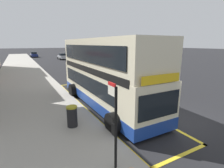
{
  "coord_description": "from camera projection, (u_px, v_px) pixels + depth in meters",
  "views": [
    {
      "loc": [
        -7.41,
        -5.95,
        4.1
      ],
      "look_at": [
        -2.25,
        3.45,
        1.55
      ],
      "focal_mm": 27.48,
      "sensor_mm": 36.0,
      "label": 1
    }
  ],
  "objects": [
    {
      "name": "double_decker_bus",
      "position": [
        104.0,
        75.0,
        11.38
      ],
      "size": [
        3.24,
        10.34,
        4.4
      ],
      "color": "beige",
      "rests_on": "ground"
    },
    {
      "name": "parked_car_silver_far",
      "position": [
        63.0,
        56.0,
        44.51
      ],
      "size": [
        2.09,
        4.2,
        1.62
      ],
      "rotation": [
        0.0,
        0.0,
        0.02
      ],
      "color": "#B2B5BA",
      "rests_on": "ground"
    },
    {
      "name": "bus_stop_sign",
      "position": [
        115.0,
        120.0,
        5.3
      ],
      "size": [
        0.09,
        0.51,
        2.8
      ],
      "color": "black",
      "rests_on": "pavement_near"
    },
    {
      "name": "ground_plane",
      "position": [
        57.0,
        63.0,
        36.78
      ],
      "size": [
        260.0,
        260.0,
        0.0
      ],
      "primitive_type": "plane",
      "color": "black"
    },
    {
      "name": "bus_bay_markings",
      "position": [
        103.0,
        103.0,
        12.1
      ],
      "size": [
        3.09,
        13.51,
        0.01
      ],
      "color": "yellow",
      "rests_on": "ground"
    },
    {
      "name": "pavement_near",
      "position": [
        20.0,
        64.0,
        33.48
      ],
      "size": [
        6.0,
        76.0,
        0.14
      ],
      "primitive_type": "cube",
      "color": "#A39E93",
      "rests_on": "ground"
    },
    {
      "name": "litter_bin",
      "position": [
        72.0,
        116.0,
        8.3
      ],
      "size": [
        0.52,
        0.52,
        1.03
      ],
      "color": "black",
      "rests_on": "pavement_near"
    },
    {
      "name": "parked_car_navy_ahead",
      "position": [
        34.0,
        55.0,
        51.56
      ],
      "size": [
        2.09,
        4.2,
        1.62
      ],
      "rotation": [
        0.0,
        0.0,
        3.16
      ],
      "color": "navy",
      "rests_on": "ground"
    }
  ]
}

